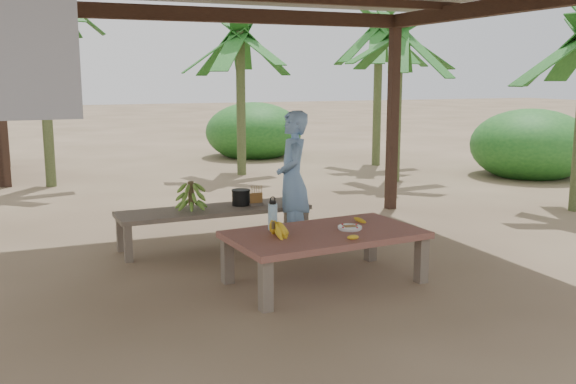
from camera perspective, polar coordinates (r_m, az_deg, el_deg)
name	(u,v)px	position (r m, az deg, el deg)	size (l,w,h in m)	color
ground	(269,273)	(6.46, -1.74, -7.23)	(80.00, 80.00, 0.00)	brown
work_table	(325,238)	(6.06, 3.29, -4.13)	(1.88, 1.16, 0.50)	brown
bench	(215,213)	(7.39, -6.55, -1.86)	(2.22, 0.68, 0.45)	brown
ripe_banana_bunch	(273,229)	(5.81, -1.32, -3.29)	(0.26, 0.22, 0.16)	yellow
plate	(350,228)	(6.14, 5.51, -3.18)	(0.23, 0.23, 0.04)	white
loose_banana_front	(353,237)	(5.77, 5.81, -4.03)	(0.04, 0.16, 0.04)	yellow
loose_banana_side	(360,220)	(6.45, 6.42, -2.51)	(0.04, 0.16, 0.04)	yellow
water_flask	(273,216)	(6.08, -1.37, -2.13)	(0.09, 0.09, 0.32)	#4298D1
green_banana_stalk	(191,195)	(7.27, -8.61, -0.28)	(0.30, 0.30, 0.35)	#598C2D
cooking_pot	(241,198)	(7.51, -4.20, -0.51)	(0.21, 0.21, 0.18)	black
skewer_rack	(256,195)	(7.48, -2.84, -0.30)	(0.18, 0.08, 0.24)	#A57F47
woman	(293,180)	(7.29, 0.42, 1.11)	(0.57, 0.37, 1.56)	#6F9AD3
banana_plant_ne	(398,47)	(12.02, 9.79, 12.63)	(1.80, 1.80, 2.95)	#596638
banana_plant_n	(240,46)	(12.69, -4.27, 12.79)	(1.80, 1.80, 2.99)	#596638
banana_plant_nw	(39,2)	(12.10, -21.24, 15.48)	(1.80, 1.80, 3.69)	#596638
banana_plant_far	(379,40)	(14.18, 8.08, 13.25)	(1.80, 1.80, 3.19)	#596638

